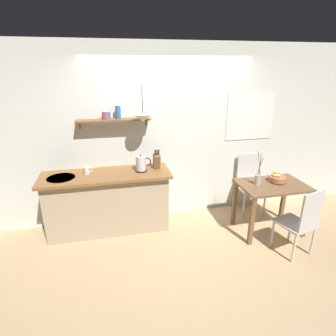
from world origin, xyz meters
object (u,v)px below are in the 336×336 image
(dining_chair_near, at_px, (301,220))
(dining_chair_far, at_px, (249,180))
(knife_block, at_px, (157,161))
(dining_table, at_px, (271,193))
(coffee_mug_by_sink, at_px, (87,170))
(fruit_bowl, at_px, (277,178))
(pendant_lamp, at_px, (143,118))
(twig_vase, at_px, (258,179))
(electric_kettle, at_px, (141,164))

(dining_chair_near, distance_m, dining_chair_far, 1.27)
(dining_chair_near, relative_size, knife_block, 3.18)
(dining_table, distance_m, coffee_mug_by_sink, 2.69)
(dining_chair_far, height_order, knife_block, knife_block)
(dining_chair_far, distance_m, fruit_bowl, 0.67)
(fruit_bowl, height_order, pendant_lamp, pendant_lamp)
(dining_chair_far, relative_size, pendant_lamp, 2.11)
(dining_chair_near, xyz_separation_m, twig_vase, (-0.29, 0.65, 0.33))
(pendant_lamp, bearing_deg, dining_chair_near, -31.26)
(electric_kettle, relative_size, knife_block, 0.86)
(electric_kettle, bearing_deg, knife_block, 15.51)
(dining_table, height_order, pendant_lamp, pendant_lamp)
(dining_chair_near, height_order, pendant_lamp, pendant_lamp)
(dining_chair_near, height_order, twig_vase, twig_vase)
(pendant_lamp, bearing_deg, dining_chair_far, 4.86)
(fruit_bowl, distance_m, twig_vase, 0.34)
(fruit_bowl, xyz_separation_m, coffee_mug_by_sink, (-2.71, 0.54, 0.15))
(dining_table, bearing_deg, knife_block, 159.34)
(twig_vase, height_order, pendant_lamp, pendant_lamp)
(dining_chair_far, relative_size, twig_vase, 1.99)
(dining_chair_far, bearing_deg, pendant_lamp, -175.14)
(dining_chair_near, relative_size, coffee_mug_by_sink, 7.88)
(dining_chair_far, height_order, electric_kettle, electric_kettle)
(dining_table, bearing_deg, fruit_bowl, 30.56)
(dining_chair_far, distance_m, coffee_mug_by_sink, 2.64)
(dining_table, bearing_deg, electric_kettle, 163.78)
(pendant_lamp, bearing_deg, twig_vase, -16.89)
(dining_table, height_order, dining_chair_far, dining_chair_far)
(coffee_mug_by_sink, height_order, pendant_lamp, pendant_lamp)
(dining_chair_near, height_order, coffee_mug_by_sink, coffee_mug_by_sink)
(twig_vase, xyz_separation_m, electric_kettle, (-1.60, 0.49, 0.18))
(dining_table, height_order, dining_chair_near, dining_chair_near)
(electric_kettle, bearing_deg, fruit_bowl, -13.56)
(knife_block, distance_m, pendant_lamp, 0.70)
(coffee_mug_by_sink, bearing_deg, dining_chair_near, -24.54)
(twig_vase, xyz_separation_m, coffee_mug_by_sink, (-2.37, 0.57, 0.12))
(coffee_mug_by_sink, bearing_deg, fruit_bowl, -11.25)
(twig_vase, bearing_deg, coffee_mug_by_sink, 166.56)
(fruit_bowl, xyz_separation_m, twig_vase, (-0.33, -0.03, 0.03))
(dining_chair_near, distance_m, twig_vase, 0.78)
(fruit_bowl, bearing_deg, pendant_lamp, 166.76)
(dining_chair_far, distance_m, knife_block, 1.67)
(dining_chair_far, xyz_separation_m, electric_kettle, (-1.83, -0.13, 0.49))
(fruit_bowl, relative_size, pendant_lamp, 0.49)
(fruit_bowl, relative_size, electric_kettle, 0.90)
(dining_chair_near, bearing_deg, knife_block, 143.75)
(fruit_bowl, bearing_deg, electric_kettle, 166.44)
(fruit_bowl, distance_m, electric_kettle, 2.00)
(dining_table, distance_m, knife_block, 1.74)
(twig_vase, xyz_separation_m, knife_block, (-1.36, 0.56, 0.19))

